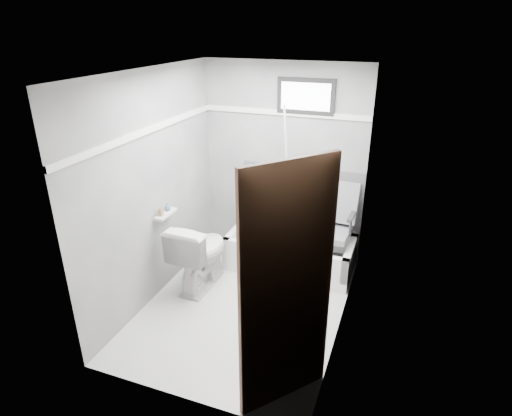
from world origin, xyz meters
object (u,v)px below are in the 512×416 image
at_px(bathtub, 290,252).
at_px(soap_bottle_a, 161,211).
at_px(soap_bottle_b, 168,207).
at_px(door, 311,324).
at_px(toilet, 200,253).
at_px(office_chair, 329,227).

height_order(bathtub, soap_bottle_a, soap_bottle_a).
bearing_deg(soap_bottle_a, bathtub, 38.36).
xyz_separation_m(bathtub, soap_bottle_a, (-1.17, -0.93, 0.76)).
xyz_separation_m(soap_bottle_a, soap_bottle_b, (0.00, 0.14, -0.01)).
xyz_separation_m(door, soap_bottle_a, (-1.92, 1.28, -0.03)).
bearing_deg(toilet, soap_bottle_b, 15.42).
distance_m(office_chair, soap_bottle_b, 1.85).
height_order(bathtub, toilet, toilet).
bearing_deg(soap_bottle_a, soap_bottle_b, 90.00).
bearing_deg(office_chair, bathtub, -170.08).
height_order(bathtub, door, door).
height_order(office_chair, door, door).
bearing_deg(toilet, office_chair, -147.99).
distance_m(soap_bottle_a, soap_bottle_b, 0.14).
relative_size(toilet, soap_bottle_a, 7.78).
bearing_deg(toilet, bathtub, -138.67).
height_order(door, soap_bottle_b, door).
distance_m(office_chair, soap_bottle_a, 1.92).
bearing_deg(soap_bottle_a, toilet, 34.37).
distance_m(bathtub, door, 2.46).
height_order(office_chair, soap_bottle_a, office_chair).
height_order(toilet, soap_bottle_b, soap_bottle_b).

